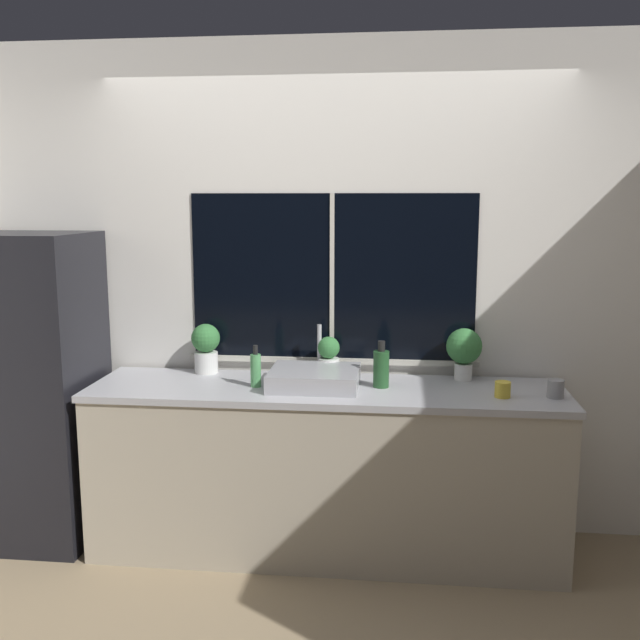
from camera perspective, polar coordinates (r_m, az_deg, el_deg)
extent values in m
plane|color=#937F60|center=(3.75, -0.07, -19.92)|extent=(14.00, 14.00, 0.00)
cube|color=silver|center=(3.96, 1.02, 2.41)|extent=(8.00, 0.06, 2.70)
cube|color=black|center=(3.91, 0.98, 3.46)|extent=(1.56, 0.01, 0.91)
cube|color=beige|center=(3.91, 0.97, 3.45)|extent=(0.02, 0.01, 0.91)
cube|color=beige|center=(3.99, 0.95, -3.25)|extent=(1.62, 0.04, 0.03)
cube|color=silver|center=(5.43, -22.38, 3.66)|extent=(0.06, 7.00, 2.70)
cube|color=#B2A893|center=(3.83, 0.45, -12.10)|extent=(2.42, 0.60, 0.86)
cube|color=#ADADB2|center=(3.69, 0.46, -5.64)|extent=(2.45, 0.63, 0.03)
cube|color=black|center=(4.18, -22.23, -5.08)|extent=(0.69, 0.60, 1.68)
cube|color=#ADADB2|center=(3.69, -0.45, -4.65)|extent=(0.46, 0.39, 0.09)
cylinder|color=#B7B7BC|center=(3.91, -0.05, -4.26)|extent=(0.04, 0.04, 0.03)
cylinder|color=#B7B7BC|center=(3.88, -0.05, -2.22)|extent=(0.02, 0.02, 0.26)
cylinder|color=white|center=(4.02, -9.09, -3.37)|extent=(0.13, 0.13, 0.12)
sphere|color=#387A3D|center=(3.99, -9.14, -1.44)|extent=(0.16, 0.16, 0.16)
cylinder|color=white|center=(3.90, 0.70, -3.79)|extent=(0.12, 0.12, 0.10)
sphere|color=#387A3D|center=(3.87, 0.70, -2.22)|extent=(0.12, 0.12, 0.12)
cylinder|color=white|center=(3.90, 11.39, -4.07)|extent=(0.09, 0.09, 0.09)
sphere|color=#387A3D|center=(3.86, 11.46, -2.06)|extent=(0.19, 0.19, 0.19)
cylinder|color=#519E5B|center=(3.68, -5.17, -4.05)|extent=(0.05, 0.05, 0.17)
cylinder|color=black|center=(3.66, -5.19, -2.39)|extent=(0.02, 0.02, 0.05)
cylinder|color=#235128|center=(3.68, 4.92, -3.94)|extent=(0.08, 0.08, 0.19)
cylinder|color=black|center=(3.65, 4.94, -2.09)|extent=(0.04, 0.04, 0.05)
cylinder|color=gold|center=(3.60, 14.40, -5.40)|extent=(0.08, 0.08, 0.08)
cylinder|color=gray|center=(3.67, 18.33, -5.24)|extent=(0.08, 0.08, 0.09)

